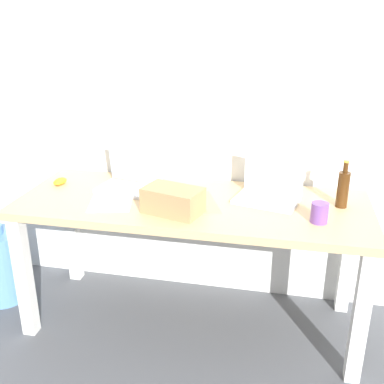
{
  "coord_description": "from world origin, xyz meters",
  "views": [
    {
      "loc": [
        0.45,
        -2.14,
        1.64
      ],
      "look_at": [
        0.0,
        0.0,
        0.79
      ],
      "focal_mm": 42.89,
      "sensor_mm": 36.0,
      "label": 1
    }
  ],
  "objects_px": {
    "desk": "(192,218)",
    "computer_mouse": "(60,181)",
    "laptop_right": "(269,190)",
    "water_cooler_jug": "(0,265)",
    "cardboard_box": "(173,200)",
    "laptop_left": "(130,179)",
    "coffee_mug": "(320,213)",
    "beer_bottle": "(343,188)"
  },
  "relations": [
    {
      "from": "laptop_right",
      "to": "cardboard_box",
      "type": "bearing_deg",
      "value": -149.69
    },
    {
      "from": "cardboard_box",
      "to": "laptop_left",
      "type": "bearing_deg",
      "value": 139.08
    },
    {
      "from": "laptop_left",
      "to": "coffee_mug",
      "type": "bearing_deg",
      "value": -13.45
    },
    {
      "from": "desk",
      "to": "computer_mouse",
      "type": "relative_size",
      "value": 18.06
    },
    {
      "from": "laptop_left",
      "to": "coffee_mug",
      "type": "height_order",
      "value": "laptop_left"
    },
    {
      "from": "laptop_left",
      "to": "water_cooler_jug",
      "type": "distance_m",
      "value": 1.0
    },
    {
      "from": "computer_mouse",
      "to": "water_cooler_jug",
      "type": "bearing_deg",
      "value": -160.53
    },
    {
      "from": "computer_mouse",
      "to": "water_cooler_jug",
      "type": "height_order",
      "value": "computer_mouse"
    },
    {
      "from": "beer_bottle",
      "to": "computer_mouse",
      "type": "bearing_deg",
      "value": 179.79
    },
    {
      "from": "laptop_right",
      "to": "beer_bottle",
      "type": "height_order",
      "value": "beer_bottle"
    },
    {
      "from": "beer_bottle",
      "to": "coffee_mug",
      "type": "relative_size",
      "value": 2.54
    },
    {
      "from": "beer_bottle",
      "to": "coffee_mug",
      "type": "height_order",
      "value": "beer_bottle"
    },
    {
      "from": "beer_bottle",
      "to": "coffee_mug",
      "type": "xyz_separation_m",
      "value": [
        -0.12,
        -0.21,
        -0.05
      ]
    },
    {
      "from": "beer_bottle",
      "to": "coffee_mug",
      "type": "bearing_deg",
      "value": -118.97
    },
    {
      "from": "laptop_left",
      "to": "desk",
      "type": "bearing_deg",
      "value": -16.64
    },
    {
      "from": "cardboard_box",
      "to": "coffee_mug",
      "type": "bearing_deg",
      "value": 2.44
    },
    {
      "from": "beer_bottle",
      "to": "computer_mouse",
      "type": "height_order",
      "value": "beer_bottle"
    },
    {
      "from": "beer_bottle",
      "to": "computer_mouse",
      "type": "relative_size",
      "value": 2.41
    },
    {
      "from": "desk",
      "to": "beer_bottle",
      "type": "distance_m",
      "value": 0.77
    },
    {
      "from": "water_cooler_jug",
      "to": "beer_bottle",
      "type": "bearing_deg",
      "value": 3.06
    },
    {
      "from": "cardboard_box",
      "to": "computer_mouse",
      "type": "bearing_deg",
      "value": 161.15
    },
    {
      "from": "laptop_left",
      "to": "water_cooler_jug",
      "type": "bearing_deg",
      "value": -170.92
    },
    {
      "from": "desk",
      "to": "computer_mouse",
      "type": "bearing_deg",
      "value": 173.5
    },
    {
      "from": "desk",
      "to": "cardboard_box",
      "type": "xyz_separation_m",
      "value": [
        -0.06,
        -0.16,
        0.16
      ]
    },
    {
      "from": "laptop_right",
      "to": "beer_bottle",
      "type": "bearing_deg",
      "value": -3.02
    },
    {
      "from": "coffee_mug",
      "to": "water_cooler_jug",
      "type": "distance_m",
      "value": 1.89
    },
    {
      "from": "laptop_left",
      "to": "cardboard_box",
      "type": "relative_size",
      "value": 1.27
    },
    {
      "from": "computer_mouse",
      "to": "cardboard_box",
      "type": "height_order",
      "value": "cardboard_box"
    },
    {
      "from": "laptop_right",
      "to": "computer_mouse",
      "type": "bearing_deg",
      "value": -179.34
    },
    {
      "from": "laptop_right",
      "to": "water_cooler_jug",
      "type": "distance_m",
      "value": 1.67
    },
    {
      "from": "desk",
      "to": "beer_bottle",
      "type": "xyz_separation_m",
      "value": [
        0.74,
        0.08,
        0.2
      ]
    },
    {
      "from": "laptop_left",
      "to": "laptop_right",
      "type": "height_order",
      "value": "same"
    },
    {
      "from": "laptop_left",
      "to": "cardboard_box",
      "type": "height_order",
      "value": "laptop_left"
    },
    {
      "from": "desk",
      "to": "laptop_left",
      "type": "distance_m",
      "value": 0.41
    },
    {
      "from": "laptop_left",
      "to": "laptop_right",
      "type": "relative_size",
      "value": 0.98
    },
    {
      "from": "beer_bottle",
      "to": "water_cooler_jug",
      "type": "height_order",
      "value": "beer_bottle"
    },
    {
      "from": "laptop_right",
      "to": "beer_bottle",
      "type": "relative_size",
      "value": 1.48
    },
    {
      "from": "beer_bottle",
      "to": "cardboard_box",
      "type": "bearing_deg",
      "value": -163.34
    },
    {
      "from": "cardboard_box",
      "to": "water_cooler_jug",
      "type": "xyz_separation_m",
      "value": [
        -1.12,
        0.14,
        -0.58
      ]
    },
    {
      "from": "cardboard_box",
      "to": "water_cooler_jug",
      "type": "relative_size",
      "value": 0.57
    },
    {
      "from": "beer_bottle",
      "to": "cardboard_box",
      "type": "relative_size",
      "value": 0.87
    },
    {
      "from": "desk",
      "to": "beer_bottle",
      "type": "height_order",
      "value": "beer_bottle"
    }
  ]
}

